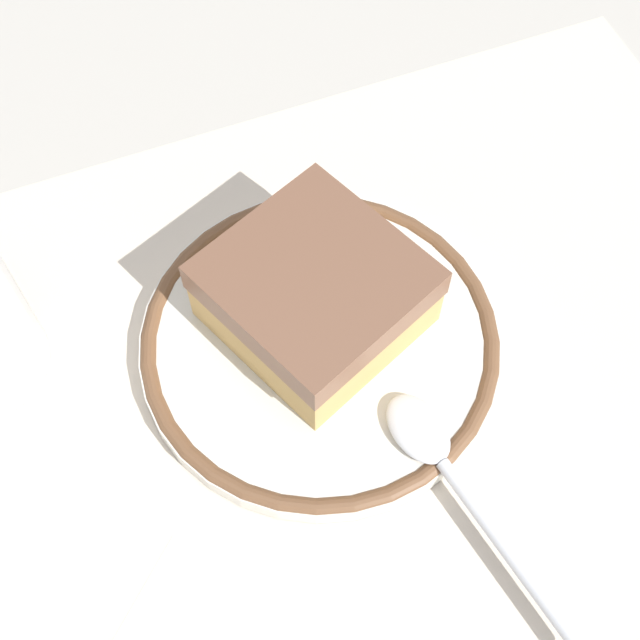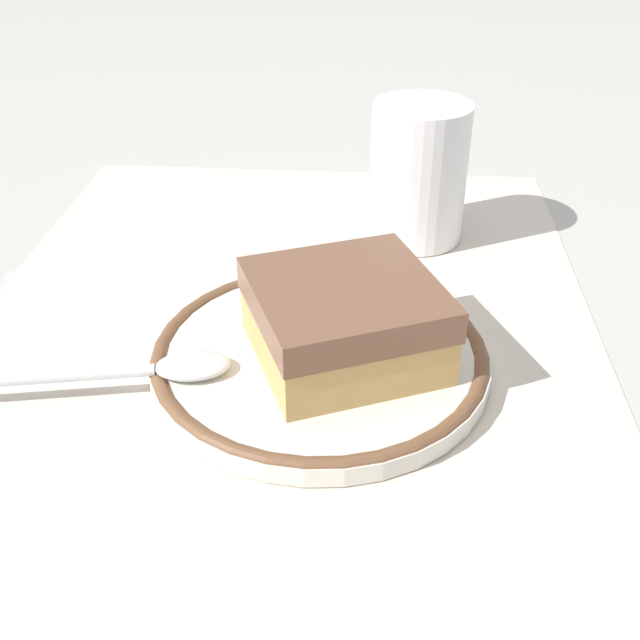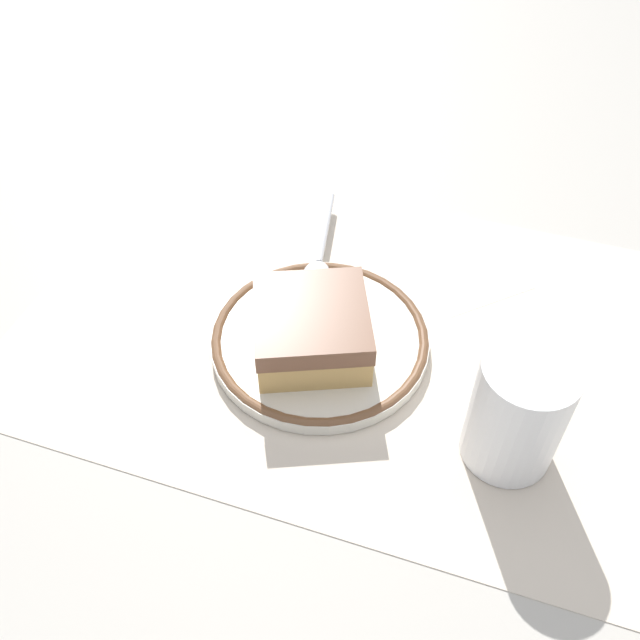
% 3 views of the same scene
% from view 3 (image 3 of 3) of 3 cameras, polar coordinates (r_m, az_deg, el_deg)
% --- Properties ---
extents(ground_plane, '(2.40, 2.40, 0.00)m').
position_cam_3_polar(ground_plane, '(0.61, 1.54, -0.59)').
color(ground_plane, '#B7B2A8').
extents(placemat, '(0.55, 0.38, 0.00)m').
position_cam_3_polar(placemat, '(0.61, 1.54, -0.54)').
color(placemat, beige).
rests_on(placemat, ground_plane).
extents(plate, '(0.19, 0.19, 0.01)m').
position_cam_3_polar(plate, '(0.59, -0.00, -1.58)').
color(plate, silver).
rests_on(plate, placemat).
extents(cake_slice, '(0.12, 0.12, 0.04)m').
position_cam_3_polar(cake_slice, '(0.56, -0.70, -0.70)').
color(cake_slice, tan).
rests_on(cake_slice, plate).
extents(spoon, '(0.04, 0.14, 0.01)m').
position_cam_3_polar(spoon, '(0.65, -0.05, 5.13)').
color(spoon, silver).
rests_on(spoon, plate).
extents(cup, '(0.07, 0.07, 0.10)m').
position_cam_3_polar(cup, '(0.52, 15.91, -7.75)').
color(cup, white).
rests_on(cup, placemat).
extents(napkin, '(0.15, 0.15, 0.00)m').
position_cam_3_polar(napkin, '(0.68, 11.38, 4.87)').
color(napkin, white).
rests_on(napkin, placemat).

